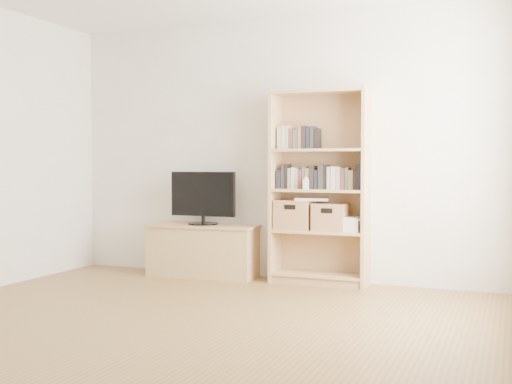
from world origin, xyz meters
The scene contains 12 objects.
floor centered at (0.00, 0.00, 0.00)m, with size 4.50×5.00×0.01m, color brown.
back_wall centered at (0.00, 2.50, 1.30)m, with size 4.50×0.02×2.60m, color silver.
tv_stand centered at (-0.74, 2.29, 0.25)m, with size 1.10×0.41×0.51m, color tan.
bookshelf centered at (0.48, 2.33, 0.93)m, with size 0.93×0.33×1.86m, color tan.
television centered at (-0.74, 2.29, 0.80)m, with size 0.70×0.05×0.55m, color black.
books_row_mid centered at (0.48, 2.36, 1.02)m, with size 0.84×0.16×0.22m, color #1D1F2C.
books_row_upper centered at (0.27, 2.35, 1.40)m, with size 0.40×0.15×0.21m, color #1D1F2C.
baby_monitor centered at (0.38, 2.23, 0.96)m, with size 0.05×0.03×0.10m, color white.
basket_left centered at (0.23, 2.33, 0.66)m, with size 0.34×0.28×0.28m, color #A26E49.
basket_right centered at (0.59, 2.33, 0.64)m, with size 0.31×0.26×0.26m, color #A26E49.
laptop centered at (0.41, 2.32, 0.81)m, with size 0.31×0.22×0.02m, color silver.
magazine_stack centered at (0.80, 2.33, 0.57)m, with size 0.17×0.25×0.11m, color silver.
Camera 1 is at (2.20, -3.54, 1.15)m, focal length 45.00 mm.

